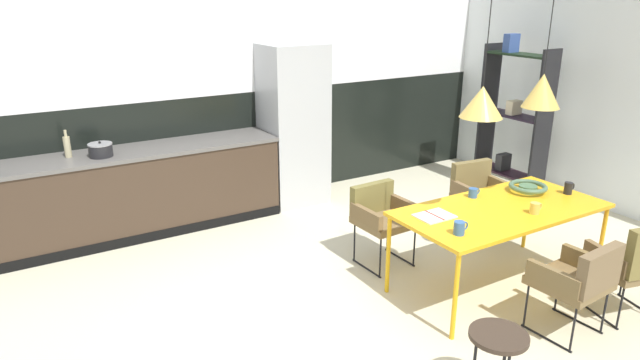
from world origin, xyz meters
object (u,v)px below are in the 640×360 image
at_px(armchair_far_side, 478,189).
at_px(pendant_lamp_over_table_far, 542,91).
at_px(open_book, 434,216).
at_px(mug_wide_latte, 460,228).
at_px(bottle_spice_small, 67,146).
at_px(side_stool, 498,340).
at_px(mug_short_terracotta, 535,208).
at_px(cooking_pot, 101,150).
at_px(pendant_lamp_over_table_near, 482,102).
at_px(fruit_bowl, 528,187).
at_px(armchair_facing_counter, 381,212).
at_px(mug_tall_blue, 569,188).
at_px(armchair_corner_seat, 580,276).
at_px(armchair_head_of_table, 638,259).
at_px(dining_table, 501,212).
at_px(mug_white_ceramic, 473,193).
at_px(refrigerator_column, 293,125).
at_px(open_shelf_unit, 513,117).

xyz_separation_m(armchair_far_side, pendant_lamp_over_table_far, (-0.29, -0.83, 1.15)).
bearing_deg(open_book, mug_wide_latte, -101.51).
xyz_separation_m(bottle_spice_small, side_stool, (1.82, -3.78, -0.57)).
bearing_deg(mug_short_terracotta, open_book, 153.92).
relative_size(cooking_pot, pendant_lamp_over_table_near, 0.22).
height_order(fruit_bowl, pendant_lamp_over_table_far, pendant_lamp_over_table_far).
height_order(bottle_spice_small, pendant_lamp_over_table_far, pendant_lamp_over_table_far).
distance_m(fruit_bowl, pendant_lamp_over_table_far, 0.90).
height_order(armchair_facing_counter, mug_tall_blue, mug_tall_blue).
distance_m(armchair_corner_seat, fruit_bowl, 1.14).
bearing_deg(mug_wide_latte, cooking_pot, 124.54).
height_order(armchair_facing_counter, cooking_pot, cooking_pot).
bearing_deg(bottle_spice_small, pendant_lamp_over_table_near, -47.52).
xyz_separation_m(armchair_facing_counter, armchair_head_of_table, (1.09, -1.76, 0.01)).
bearing_deg(mug_wide_latte, armchair_far_side, 38.85).
bearing_deg(pendant_lamp_over_table_far, dining_table, -175.81).
bearing_deg(mug_short_terracotta, armchair_facing_counter, 122.25).
xyz_separation_m(mug_white_ceramic, mug_tall_blue, (0.78, -0.37, 0.01)).
distance_m(dining_table, fruit_bowl, 0.52).
relative_size(refrigerator_column, side_stool, 3.86).
distance_m(mug_wide_latte, mug_white_ceramic, 0.83).
distance_m(armchair_corner_seat, pendant_lamp_over_table_far, 1.50).
distance_m(armchair_corner_seat, mug_tall_blue, 1.14).
height_order(dining_table, side_stool, dining_table).
relative_size(armchair_far_side, open_shelf_unit, 0.40).
relative_size(refrigerator_column, pendant_lamp_over_table_far, 1.77).
relative_size(fruit_bowl, mug_tall_blue, 2.80).
relative_size(armchair_far_side, armchair_facing_counter, 1.04).
distance_m(mug_wide_latte, mug_short_terracotta, 0.81).
relative_size(refrigerator_column, armchair_far_side, 2.43).
xyz_separation_m(armchair_head_of_table, open_shelf_unit, (1.45, 2.51, 0.46)).
distance_m(mug_white_ceramic, mug_tall_blue, 0.86).
bearing_deg(mug_wide_latte, mug_short_terracotta, -1.06).
distance_m(mug_tall_blue, side_stool, 2.11).
bearing_deg(mug_white_ceramic, side_stool, -129.61).
height_order(armchair_facing_counter, pendant_lamp_over_table_near, pendant_lamp_over_table_near).
xyz_separation_m(dining_table, mug_white_ceramic, (-0.02, 0.30, 0.08)).
height_order(armchair_head_of_table, open_book, armchair_head_of_table).
bearing_deg(pendant_lamp_over_table_near, cooking_pot, 130.71).
bearing_deg(mug_wide_latte, bottle_spice_small, 126.80).
height_order(armchair_corner_seat, mug_tall_blue, mug_tall_blue).
relative_size(armchair_facing_counter, open_book, 2.54).
relative_size(mug_short_terracotta, side_stool, 0.25).
relative_size(open_shelf_unit, pendant_lamp_over_table_near, 1.85).
bearing_deg(mug_white_ceramic, open_book, -164.41).
bearing_deg(pendant_lamp_over_table_near, pendant_lamp_over_table_far, 2.95).
bearing_deg(mug_tall_blue, pendant_lamp_over_table_near, 177.19).
bearing_deg(open_book, cooking_pot, 129.06).
distance_m(armchair_corner_seat, bottle_spice_small, 4.61).
height_order(armchair_corner_seat, mug_white_ceramic, mug_white_ceramic).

